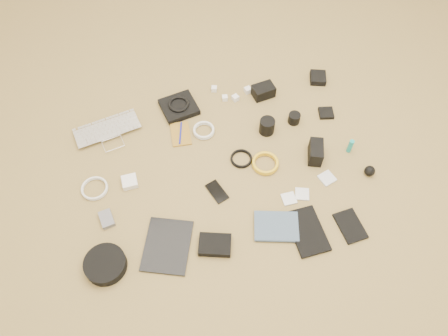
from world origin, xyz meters
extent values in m
cube|color=olive|center=(0.00, 0.00, -0.02)|extent=(4.00, 4.00, 0.04)
imported|color=silver|center=(-0.55, 0.31, 0.01)|extent=(0.38, 0.30, 0.03)
cube|color=black|center=(-0.17, 0.43, 0.02)|extent=(0.21, 0.21, 0.03)
torus|color=black|center=(-0.17, 0.43, 0.04)|extent=(0.14, 0.14, 0.01)
cube|color=white|center=(0.04, 0.52, 0.01)|extent=(0.04, 0.04, 0.03)
cube|color=white|center=(0.08, 0.45, 0.01)|extent=(0.03, 0.03, 0.03)
cube|color=white|center=(0.21, 0.48, 0.02)|extent=(0.04, 0.04, 0.03)
cube|color=white|center=(0.14, 0.43, 0.01)|extent=(0.04, 0.04, 0.03)
cube|color=black|center=(0.29, 0.44, 0.03)|extent=(0.13, 0.10, 0.07)
cube|color=black|center=(0.62, 0.49, 0.02)|extent=(0.11, 0.11, 0.03)
cube|color=olive|center=(-0.19, 0.26, 0.00)|extent=(0.10, 0.15, 0.01)
cylinder|color=#13199E|center=(-0.19, 0.26, 0.01)|extent=(0.04, 0.14, 0.01)
torus|color=silver|center=(-0.07, 0.25, 0.01)|extent=(0.13, 0.13, 0.01)
cylinder|color=black|center=(0.25, 0.19, 0.04)|extent=(0.09, 0.09, 0.08)
cylinder|color=black|center=(0.40, 0.23, 0.03)|extent=(0.06, 0.06, 0.06)
cube|color=black|center=(0.59, 0.24, 0.01)|extent=(0.09, 0.09, 0.02)
cube|color=white|center=(-0.47, 0.02, 0.02)|extent=(0.08, 0.08, 0.03)
torus|color=silver|center=(-0.63, 0.01, 0.01)|extent=(0.14, 0.14, 0.01)
torus|color=black|center=(0.08, 0.05, 0.00)|extent=(0.14, 0.14, 0.01)
torus|color=gold|center=(0.19, -0.01, 0.01)|extent=(0.14, 0.14, 0.01)
cube|color=black|center=(0.44, -0.01, 0.04)|extent=(0.10, 0.13, 0.09)
cylinder|color=teal|center=(0.62, -0.01, 0.04)|extent=(0.03, 0.03, 0.08)
cube|color=slate|center=(-0.59, -0.16, 0.01)|extent=(0.07, 0.10, 0.02)
cube|color=black|center=(-0.33, -0.34, 0.01)|extent=(0.27, 0.30, 0.01)
cube|color=black|center=(-0.07, -0.11, 0.00)|extent=(0.10, 0.13, 0.01)
cube|color=silver|center=(0.25, -0.22, 0.00)|extent=(0.07, 0.07, 0.01)
cube|color=silver|center=(0.32, -0.20, 0.00)|extent=(0.08, 0.08, 0.01)
cube|color=silver|center=(0.46, -0.14, 0.00)|extent=(0.09, 0.09, 0.01)
sphere|color=black|center=(0.67, -0.15, 0.03)|extent=(0.06, 0.06, 0.05)
cylinder|color=black|center=(-0.60, -0.38, 0.02)|extent=(0.23, 0.23, 0.05)
cube|color=black|center=(-0.13, -0.38, 0.02)|extent=(0.16, 0.13, 0.04)
imported|color=#3D5168|center=(0.14, -0.42, 0.01)|extent=(0.22, 0.19, 0.02)
cube|color=black|center=(0.29, -0.39, 0.01)|extent=(0.16, 0.24, 0.02)
cube|color=black|center=(0.49, -0.40, 0.01)|extent=(0.12, 0.17, 0.01)
camera|label=1|loc=(-0.24, -1.12, 1.80)|focal=35.00mm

